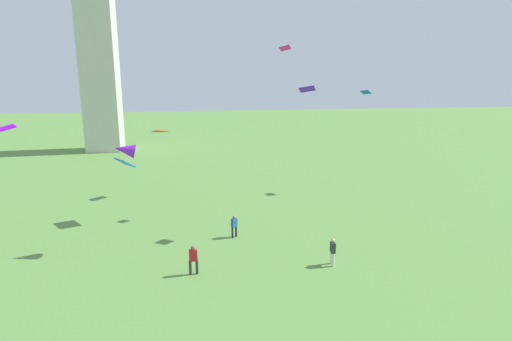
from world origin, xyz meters
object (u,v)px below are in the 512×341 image
(person_2, at_px, (193,258))
(kite_flying_2, at_px, (125,163))
(kite_flying_1, at_px, (125,150))
(kite_flying_0, at_px, (160,131))
(kite_flying_3, at_px, (285,48))
(person_0, at_px, (333,250))
(person_1, at_px, (234,225))
(kite_flying_4, at_px, (307,89))
(kite_flying_5, at_px, (366,92))
(kite_flying_6, at_px, (7,128))

(person_2, bearing_deg, kite_flying_2, -69.29)
(kite_flying_1, bearing_deg, kite_flying_0, 169.71)
(kite_flying_1, bearing_deg, kite_flying_3, 114.50)
(person_0, height_order, kite_flying_3, kite_flying_3)
(kite_flying_2, relative_size, kite_flying_3, 1.91)
(person_1, bearing_deg, kite_flying_4, 148.91)
(person_1, height_order, kite_flying_1, kite_flying_1)
(kite_flying_2, xyz_separation_m, kite_flying_4, (13.22, -4.14, 5.67))
(person_2, relative_size, kite_flying_0, 1.13)
(kite_flying_2, distance_m, kite_flying_5, 23.22)
(person_1, bearing_deg, kite_flying_0, -102.56)
(person_2, distance_m, kite_flying_0, 17.95)
(person_1, bearing_deg, kite_flying_1, -31.51)
(kite_flying_6, bearing_deg, kite_flying_3, 148.33)
(kite_flying_4, relative_size, kite_flying_6, 0.94)
(kite_flying_0, distance_m, kite_flying_4, 16.11)
(person_1, xyz_separation_m, kite_flying_1, (-7.01, -0.85, 5.78))
(person_1, distance_m, kite_flying_3, 14.41)
(kite_flying_1, xyz_separation_m, kite_flying_4, (12.26, 1.53, 3.64))
(kite_flying_0, bearing_deg, kite_flying_6, 168.58)
(person_1, xyz_separation_m, kite_flying_0, (-5.68, 11.72, 5.18))
(kite_flying_2, relative_size, kite_flying_4, 1.53)
(kite_flying_3, distance_m, kite_flying_4, 5.78)
(person_1, xyz_separation_m, kite_flying_5, (13.89, 10.93, 8.67))
(person_0, relative_size, kite_flying_1, 1.14)
(kite_flying_2, relative_size, kite_flying_5, 1.85)
(kite_flying_3, relative_size, kite_flying_5, 0.97)
(person_1, height_order, kite_flying_3, kite_flying_3)
(person_2, bearing_deg, kite_flying_0, -86.65)
(person_1, relative_size, kite_flying_4, 1.28)
(kite_flying_0, relative_size, kite_flying_4, 1.22)
(kite_flying_0, bearing_deg, person_0, -103.97)
(person_1, xyz_separation_m, kite_flying_6, (-15.90, 4.35, 6.68))
(person_2, distance_m, kite_flying_6, 17.46)
(person_2, xyz_separation_m, kite_flying_6, (-12.99, 9.62, 6.60))
(kite_flying_0, bearing_deg, kite_flying_1, -143.24)
(person_2, distance_m, kite_flying_5, 24.86)
(person_0, xyz_separation_m, kite_flying_2, (-13.44, 10.12, 3.70))
(person_0, relative_size, person_1, 1.05)
(kite_flying_0, bearing_deg, kite_flying_3, -77.72)
(kite_flying_1, distance_m, kite_flying_4, 12.88)
(person_1, height_order, kite_flying_6, kite_flying_6)
(kite_flying_1, xyz_separation_m, kite_flying_5, (20.90, 11.78, 2.89))
(person_2, height_order, kite_flying_2, kite_flying_2)
(kite_flying_0, relative_size, kite_flying_2, 0.80)
(kite_flying_5, bearing_deg, person_0, -58.10)
(kite_flying_1, xyz_separation_m, kite_flying_3, (11.73, 6.44, 6.63))
(kite_flying_1, relative_size, kite_flying_3, 1.48)
(person_0, xyz_separation_m, kite_flying_0, (-11.16, 17.02, 5.13))
(kite_flying_2, height_order, kite_flying_6, kite_flying_6)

